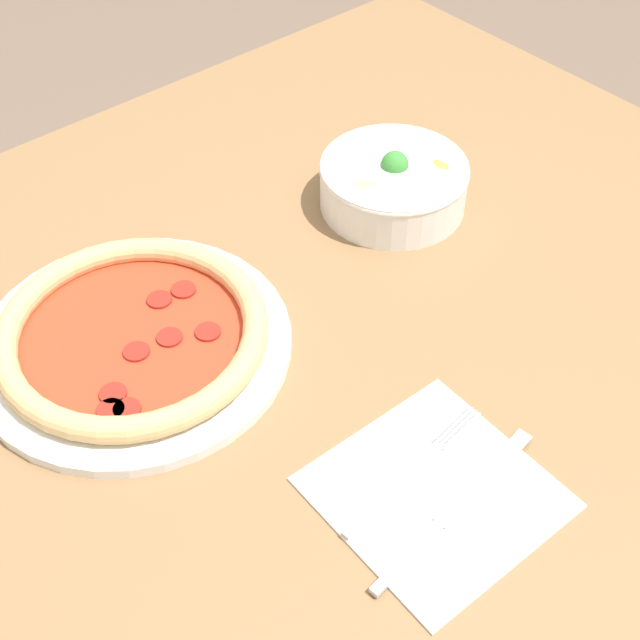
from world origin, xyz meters
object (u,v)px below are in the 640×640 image
bowl (394,182)px  knife (448,515)px  fork (412,471)px  pizza (133,337)px

bowl → knife: size_ratio=0.81×
bowl → knife: bowl is taller
bowl → knife: (0.34, -0.26, -0.03)m
fork → bowl: bearing=42.1°
fork → knife: size_ratio=0.85×
pizza → bowl: (-0.00, 0.36, 0.02)m
fork → knife: same height
bowl → knife: 0.43m
bowl → fork: size_ratio=0.95×
pizza → fork: 0.31m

